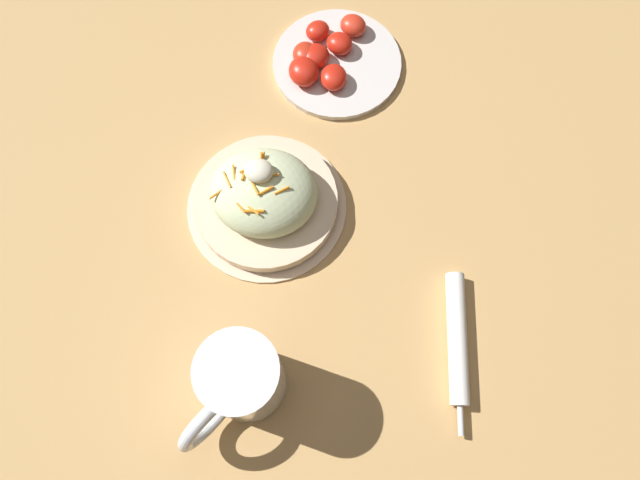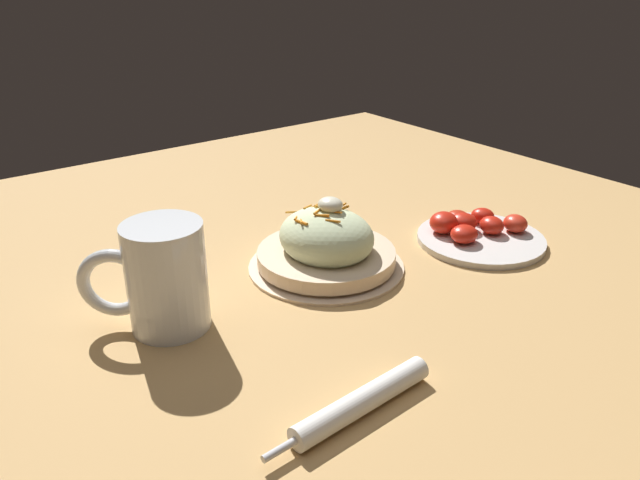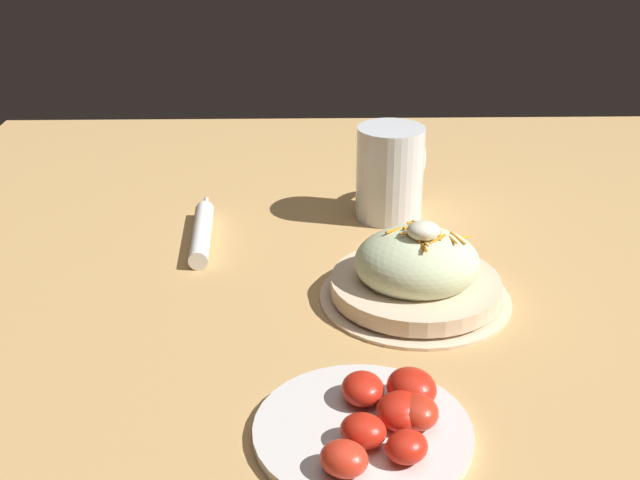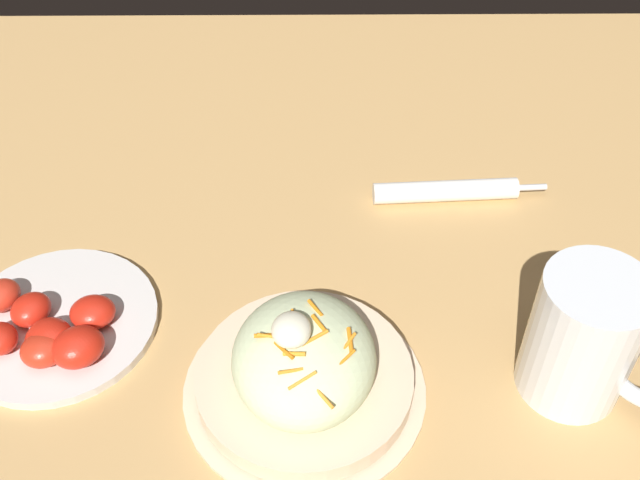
{
  "view_description": "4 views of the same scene",
  "coord_description": "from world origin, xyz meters",
  "px_view_note": "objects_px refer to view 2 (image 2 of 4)",
  "views": [
    {
      "loc": [
        0.1,
        -0.29,
        0.77
      ],
      "look_at": [
        0.07,
        -0.05,
        0.07
      ],
      "focal_mm": 32.89,
      "sensor_mm": 36.0,
      "label": 1
    },
    {
      "loc": [
        0.63,
        -0.48,
        0.41
      ],
      "look_at": [
        0.06,
        -0.04,
        0.09
      ],
      "focal_mm": 34.91,
      "sensor_mm": 36.0,
      "label": 2
    },
    {
      "loc": [
        0.12,
        0.85,
        0.47
      ],
      "look_at": [
        0.1,
        0.0,
        0.07
      ],
      "focal_mm": 45.27,
      "sensor_mm": 36.0,
      "label": 3
    },
    {
      "loc": [
        -0.41,
        0.01,
        0.59
      ],
      "look_at": [
        0.11,
        0.01,
        0.08
      ],
      "focal_mm": 42.43,
      "sensor_mm": 36.0,
      "label": 4
    }
  ],
  "objects_px": {
    "salad_plate": "(326,246)",
    "tomato_plate": "(475,231)",
    "beer_mug": "(165,283)",
    "napkin_roll": "(361,402)"
  },
  "relations": [
    {
      "from": "salad_plate",
      "to": "beer_mug",
      "type": "bearing_deg",
      "value": -87.87
    },
    {
      "from": "beer_mug",
      "to": "napkin_roll",
      "type": "bearing_deg",
      "value": 17.61
    },
    {
      "from": "salad_plate",
      "to": "tomato_plate",
      "type": "bearing_deg",
      "value": 74.8
    },
    {
      "from": "salad_plate",
      "to": "tomato_plate",
      "type": "height_order",
      "value": "salad_plate"
    },
    {
      "from": "napkin_roll",
      "to": "tomato_plate",
      "type": "xyz_separation_m",
      "value": [
        -0.2,
        0.41,
        0.0
      ]
    },
    {
      "from": "salad_plate",
      "to": "tomato_plate",
      "type": "relative_size",
      "value": 1.13
    },
    {
      "from": "beer_mug",
      "to": "napkin_roll",
      "type": "height_order",
      "value": "beer_mug"
    },
    {
      "from": "beer_mug",
      "to": "napkin_roll",
      "type": "distance_m",
      "value": 0.28
    },
    {
      "from": "salad_plate",
      "to": "beer_mug",
      "type": "relative_size",
      "value": 1.62
    },
    {
      "from": "beer_mug",
      "to": "tomato_plate",
      "type": "bearing_deg",
      "value": 83.33
    }
  ]
}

